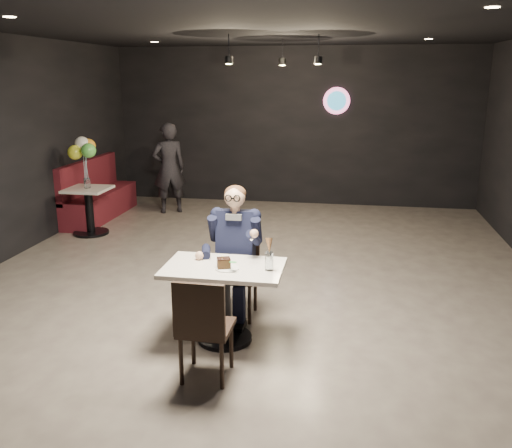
% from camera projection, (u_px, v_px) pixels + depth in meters
% --- Properties ---
extents(floor, '(9.00, 9.00, 0.00)m').
position_uv_depth(floor, '(253.00, 284.00, 6.58)').
color(floor, gray).
rests_on(floor, ground).
extents(wall_sign, '(0.50, 0.06, 0.50)m').
position_uv_depth(wall_sign, '(337.00, 101.00, 10.17)').
color(wall_sign, pink).
rests_on(wall_sign, floor).
extents(pendant_lights, '(1.40, 1.20, 0.36)m').
position_uv_depth(pendant_lights, '(277.00, 45.00, 7.73)').
color(pendant_lights, black).
rests_on(pendant_lights, floor).
extents(main_table, '(1.10, 0.70, 0.75)m').
position_uv_depth(main_table, '(224.00, 304.00, 5.10)').
color(main_table, silver).
rests_on(main_table, floor).
extents(chair_far, '(0.42, 0.46, 0.92)m').
position_uv_depth(chair_far, '(236.00, 275.00, 5.60)').
color(chair_far, black).
rests_on(chair_far, floor).
extents(chair_near, '(0.42, 0.46, 0.92)m').
position_uv_depth(chair_near, '(206.00, 326.00, 4.46)').
color(chair_near, black).
rests_on(chair_near, floor).
extents(seated_man, '(0.60, 0.80, 1.44)m').
position_uv_depth(seated_man, '(236.00, 251.00, 5.53)').
color(seated_man, black).
rests_on(seated_man, floor).
extents(dessert_plate, '(0.22, 0.22, 0.01)m').
position_uv_depth(dessert_plate, '(227.00, 268.00, 4.93)').
color(dessert_plate, white).
rests_on(dessert_plate, main_table).
extents(cake_slice, '(0.14, 0.13, 0.08)m').
position_uv_depth(cake_slice, '(224.00, 263.00, 4.92)').
color(cake_slice, black).
rests_on(cake_slice, dessert_plate).
extents(mint_leaf, '(0.07, 0.04, 0.01)m').
position_uv_depth(mint_leaf, '(233.00, 262.00, 4.83)').
color(mint_leaf, green).
rests_on(mint_leaf, cake_slice).
extents(sundae_glass, '(0.08, 0.08, 0.17)m').
position_uv_depth(sundae_glass, '(269.00, 261.00, 4.88)').
color(sundae_glass, silver).
rests_on(sundae_glass, main_table).
extents(wafer_cone, '(0.08, 0.08, 0.13)m').
position_uv_depth(wafer_cone, '(269.00, 246.00, 4.79)').
color(wafer_cone, '#BA7D4C').
rests_on(wafer_cone, sundae_glass).
extents(booth_bench, '(0.52, 2.07, 1.03)m').
position_uv_depth(booth_bench, '(99.00, 189.00, 9.56)').
color(booth_bench, '#480F16').
rests_on(booth_bench, floor).
extents(side_table, '(0.64, 0.64, 0.80)m').
position_uv_depth(side_table, '(89.00, 210.00, 8.59)').
color(side_table, silver).
rests_on(side_table, floor).
extents(balloon_vase, '(0.10, 0.10, 0.15)m').
position_uv_depth(balloon_vase, '(87.00, 183.00, 8.48)').
color(balloon_vase, silver).
rests_on(balloon_vase, side_table).
extents(balloon_bunch, '(0.41, 0.41, 0.68)m').
position_uv_depth(balloon_bunch, '(85.00, 157.00, 8.37)').
color(balloon_bunch, yellow).
rests_on(balloon_bunch, balloon_vase).
extents(passerby, '(0.72, 0.63, 1.65)m').
position_uv_depth(passerby, '(169.00, 168.00, 9.88)').
color(passerby, black).
rests_on(passerby, floor).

